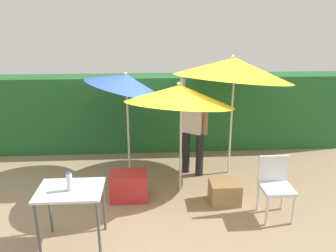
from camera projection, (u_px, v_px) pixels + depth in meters
The scene contains 11 objects.
ground_plane at pixel (169, 195), 5.47m from camera, with size 24.00×24.00×0.00m, color #9E8466.
hedge_row at pixel (163, 112), 7.27m from camera, with size 8.00×0.70×1.63m, color #23602D.
umbrella_rainbow at pixel (233, 68), 5.67m from camera, with size 2.11×2.09×2.33m.
umbrella_orange at pixel (126, 82), 5.76m from camera, with size 1.45×1.42×2.06m.
umbrella_yellow at pixel (180, 95), 5.15m from camera, with size 1.77×1.76×1.99m.
person_vendor at pixel (193, 126), 5.94m from camera, with size 0.51×0.38×1.88m.
chair_plastic at pixel (275, 183), 4.77m from camera, with size 0.44×0.44×0.89m.
cooler_box at pixel (129, 186), 5.28m from camera, with size 0.58×0.39×0.45m, color red.
crate_cardboard at pixel (225, 192), 5.20m from camera, with size 0.46×0.39×0.35m, color #9E7A4C.
folding_table at pixel (71, 196), 4.09m from camera, with size 0.80×0.60×0.78m.
bottle_water at pixel (69, 182), 4.00m from camera, with size 0.07×0.07×0.24m.
Camera 1 is at (-0.33, -4.83, 2.78)m, focal length 35.28 mm.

